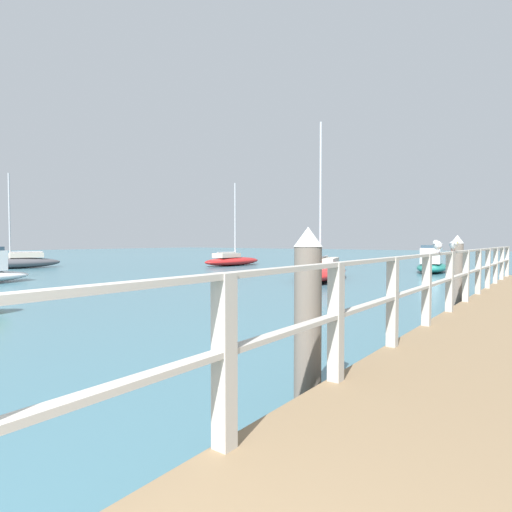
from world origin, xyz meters
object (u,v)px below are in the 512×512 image
seagull_background (454,244)px  boat_0 (321,271)px  dock_piling_far (457,273)px  boat_5 (432,263)px  boat_4 (232,260)px  dock_piling_near (308,317)px  boat_1 (16,262)px  seagull_foreground (437,245)px

seagull_background → boat_0: bearing=-75.4°
dock_piling_far → boat_5: bearing=105.9°
boat_4 → boat_5: size_ratio=1.24×
dock_piling_near → boat_5: 20.76m
boat_1 → seagull_foreground: bearing=-174.5°
seagull_background → boat_0: boat_0 is taller
dock_piling_far → boat_5: dock_piling_far is taller
seagull_foreground → seagull_background: (0.01, 1.23, 0.00)m
seagull_background → boat_0: 11.02m
dock_piling_far → seagull_background: (0.38, -2.35, 0.71)m
boat_0 → boat_5: 7.77m
seagull_background → boat_4: size_ratio=0.08×
dock_piling_near → seagull_foreground: size_ratio=4.07×
seagull_background → seagull_foreground: bearing=63.6°
boat_5 → dock_piling_near: bearing=92.2°
dock_piling_near → boat_1: boat_1 is taller
seagull_background → boat_4: 22.03m
dock_piling_far → boat_1: bearing=177.3°
dock_piling_near → boat_1: size_ratio=0.32×
seagull_foreground → boat_0: size_ratio=0.07×
boat_0 → boat_1: (-18.79, -4.77, 0.02)m
seagull_foreground → boat_1: size_ratio=0.08×
seagull_foreground → boat_5: size_ratio=0.10×
seagull_foreground → boat_5: bearing=81.4°
dock_piling_near → seagull_background: 5.01m
boat_4 → dock_piling_near: bearing=-45.5°
dock_piling_near → boat_1: (-25.53, 8.49, -0.54)m
boat_4 → boat_5: boat_4 is taller
dock_piling_near → dock_piling_far: 7.30m
seagull_foreground → boat_0: 11.97m
seagull_background → boat_4: (-17.02, 13.94, -1.29)m
boat_5 → seagull_foreground: bearing=95.7°
boat_0 → boat_4: 11.38m
seagull_background → boat_5: size_ratio=0.10×
seagull_background → dock_piling_far: bearing=-106.8°
dock_piling_far → boat_5: size_ratio=0.40×
dock_piling_near → boat_4: bearing=131.4°
seagull_background → boat_4: boat_4 is taller
dock_piling_near → boat_4: boat_4 is taller
dock_piling_far → seagull_foreground: bearing=-84.0°
dock_piling_far → boat_4: size_ratio=0.32×
dock_piling_far → dock_piling_near: bearing=-90.0°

